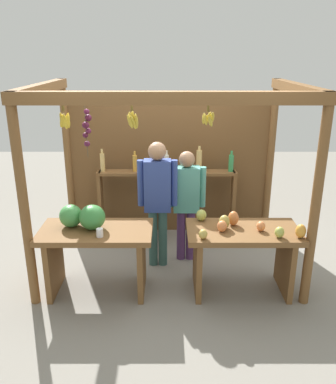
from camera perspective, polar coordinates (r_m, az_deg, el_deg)
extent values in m
plane|color=gray|center=(5.30, -0.01, -9.63)|extent=(12.00, 12.00, 0.00)
cylinder|color=brown|center=(4.23, -20.09, -1.94)|extent=(0.10, 0.10, 2.23)
cylinder|color=brown|center=(4.24, 20.11, -1.88)|extent=(0.10, 0.10, 2.23)
cylinder|color=brown|center=(5.93, -14.29, 4.58)|extent=(0.10, 0.10, 2.23)
cylinder|color=brown|center=(5.94, 14.19, 4.60)|extent=(0.10, 0.10, 2.23)
cube|color=brown|center=(3.73, 0.04, 13.27)|extent=(3.01, 0.12, 0.12)
cube|color=brown|center=(4.87, -17.92, 13.80)|extent=(0.12, 1.96, 0.12)
cube|color=brown|center=(4.88, 17.87, 13.81)|extent=(0.12, 1.96, 0.12)
cube|color=brown|center=(5.80, -0.04, 3.72)|extent=(2.91, 0.04, 2.01)
cylinder|color=brown|center=(4.02, -14.96, 11.50)|extent=(0.02, 0.02, 0.06)
ellipsoid|color=gold|center=(4.03, -14.28, 9.70)|extent=(0.04, 0.06, 0.14)
ellipsoid|color=gold|center=(4.06, -14.34, 9.82)|extent=(0.08, 0.07, 0.14)
ellipsoid|color=gold|center=(4.07, -14.50, 10.04)|extent=(0.08, 0.05, 0.14)
ellipsoid|color=gold|center=(4.07, -14.98, 9.81)|extent=(0.06, 0.05, 0.14)
ellipsoid|color=gold|center=(4.05, -15.12, 9.78)|extent=(0.05, 0.09, 0.14)
ellipsoid|color=gold|center=(4.03, -15.11, 9.82)|extent=(0.06, 0.07, 0.14)
ellipsoid|color=gold|center=(4.02, -15.08, 9.97)|extent=(0.07, 0.06, 0.14)
ellipsoid|color=gold|center=(4.01, -14.77, 9.54)|extent=(0.07, 0.05, 0.14)
ellipsoid|color=gold|center=(4.01, -14.62, 9.86)|extent=(0.07, 0.07, 0.14)
cylinder|color=brown|center=(3.92, -5.41, 11.87)|extent=(0.02, 0.02, 0.06)
ellipsoid|color=gold|center=(3.94, -4.76, 9.94)|extent=(0.04, 0.06, 0.14)
ellipsoid|color=gold|center=(3.96, -5.15, 10.22)|extent=(0.09, 0.07, 0.15)
ellipsoid|color=gold|center=(3.96, -5.47, 10.48)|extent=(0.07, 0.05, 0.15)
ellipsoid|color=gold|center=(3.94, -5.69, 10.33)|extent=(0.04, 0.08, 0.14)
ellipsoid|color=gold|center=(3.91, -5.67, 9.97)|extent=(0.08, 0.07, 0.15)
ellipsoid|color=gold|center=(3.92, -5.19, 9.83)|extent=(0.08, 0.06, 0.15)
cylinder|color=brown|center=(3.87, 5.54, 11.78)|extent=(0.02, 0.02, 0.06)
ellipsoid|color=gold|center=(3.90, 6.14, 10.54)|extent=(0.04, 0.07, 0.11)
ellipsoid|color=gold|center=(3.92, 5.56, 10.62)|extent=(0.08, 0.04, 0.11)
ellipsoid|color=gold|center=(3.90, 4.93, 10.40)|extent=(0.04, 0.05, 0.11)
ellipsoid|color=gold|center=(3.87, 5.18, 10.27)|extent=(0.05, 0.06, 0.12)
ellipsoid|color=gold|center=(3.85, 5.82, 9.99)|extent=(0.07, 0.05, 0.12)
cylinder|color=#4C422D|center=(4.15, -11.82, 8.53)|extent=(0.01, 0.01, 0.55)
sphere|color=#511938|center=(4.09, -11.76, 11.16)|extent=(0.06, 0.06, 0.06)
sphere|color=#47142D|center=(4.14, -11.55, 10.32)|extent=(0.07, 0.07, 0.07)
sphere|color=#47142D|center=(4.13, -11.89, 9.31)|extent=(0.07, 0.07, 0.07)
sphere|color=#601E42|center=(4.16, -11.53, 8.54)|extent=(0.06, 0.06, 0.06)
sphere|color=#47142D|center=(4.17, -11.93, 7.93)|extent=(0.06, 0.06, 0.06)
sphere|color=#511938|center=(4.20, -11.69, 6.74)|extent=(0.06, 0.06, 0.06)
cube|color=brown|center=(4.42, -10.46, -5.64)|extent=(1.22, 0.64, 0.06)
cube|color=brown|center=(4.70, -16.15, -9.70)|extent=(0.06, 0.58, 0.70)
cube|color=brown|center=(4.53, -3.98, -10.04)|extent=(0.06, 0.58, 0.70)
ellipsoid|color=#38843D|center=(4.37, -10.96, -3.58)|extent=(0.33, 0.33, 0.27)
ellipsoid|color=#429347|center=(4.49, -13.90, -3.34)|extent=(0.35, 0.35, 0.25)
cylinder|color=white|center=(4.21, -9.92, -5.76)|extent=(0.07, 0.07, 0.09)
cube|color=brown|center=(4.42, 10.50, -5.61)|extent=(1.22, 0.64, 0.06)
cube|color=brown|center=(4.53, 4.03, -10.03)|extent=(0.06, 0.58, 0.70)
cube|color=brown|center=(4.71, 16.16, -9.64)|extent=(0.06, 0.58, 0.70)
ellipsoid|color=#CC7038|center=(4.47, 9.11, -3.71)|extent=(0.15, 0.15, 0.16)
ellipsoid|color=gold|center=(4.34, 18.22, -5.30)|extent=(0.15, 0.15, 0.15)
ellipsoid|color=#E07F47|center=(4.30, 7.51, -4.84)|extent=(0.14, 0.14, 0.12)
ellipsoid|color=#E07F47|center=(4.39, 12.91, -4.76)|extent=(0.12, 0.12, 0.11)
ellipsoid|color=#A8B24C|center=(4.55, 4.58, -3.30)|extent=(0.14, 0.14, 0.13)
ellipsoid|color=#B79E47|center=(4.37, 7.83, -4.24)|extent=(0.14, 0.14, 0.15)
ellipsoid|color=#B79E47|center=(4.12, 4.84, -6.01)|extent=(0.10, 0.10, 0.10)
ellipsoid|color=#A8B24C|center=(4.29, 15.42, -5.53)|extent=(0.10, 0.10, 0.12)
cube|color=brown|center=(5.80, -9.76, -1.82)|extent=(0.05, 0.20, 1.00)
cube|color=brown|center=(5.80, 9.03, -1.80)|extent=(0.05, 0.20, 1.00)
cube|color=brown|center=(5.57, -0.38, 2.77)|extent=(1.89, 0.22, 0.04)
cylinder|color=#D8B266|center=(5.60, -9.54, 4.17)|extent=(0.06, 0.06, 0.25)
cylinder|color=#D8B266|center=(5.56, -9.63, 5.74)|extent=(0.03, 0.03, 0.06)
cylinder|color=gold|center=(5.55, -4.95, 4.08)|extent=(0.06, 0.06, 0.23)
cylinder|color=gold|center=(5.51, -5.00, 5.52)|extent=(0.03, 0.03, 0.06)
cylinder|color=silver|center=(5.53, -0.43, 4.14)|extent=(0.07, 0.07, 0.23)
cylinder|color=silver|center=(5.49, -0.43, 5.62)|extent=(0.03, 0.03, 0.06)
cylinder|color=#D8B266|center=(5.54, 4.24, 4.44)|extent=(0.08, 0.08, 0.30)
cylinder|color=#D8B266|center=(5.50, 4.28, 6.25)|extent=(0.03, 0.03, 0.06)
cylinder|color=#338C4C|center=(5.60, 8.77, 4.09)|extent=(0.07, 0.07, 0.23)
cylinder|color=#338C4C|center=(5.56, 8.85, 5.54)|extent=(0.03, 0.03, 0.06)
cylinder|color=#345C57|center=(5.03, -2.33, -6.52)|extent=(0.11, 0.11, 0.74)
cylinder|color=#345C57|center=(5.03, -0.95, -6.53)|extent=(0.11, 0.11, 0.74)
cube|color=#2D428C|center=(4.77, -1.72, 0.91)|extent=(0.32, 0.19, 0.63)
cylinder|color=#2D428C|center=(4.77, -4.12, 1.27)|extent=(0.08, 0.08, 0.57)
cylinder|color=#2D428C|center=(4.76, 0.68, 1.28)|extent=(0.08, 0.08, 0.57)
sphere|color=#997051|center=(4.66, -1.77, 5.85)|extent=(0.22, 0.22, 0.22)
cylinder|color=#4F2E5E|center=(5.19, 1.67, -6.13)|extent=(0.11, 0.11, 0.68)
cylinder|color=#4F2E5E|center=(5.19, 3.01, -6.12)|extent=(0.11, 0.11, 0.68)
cube|color=teal|center=(4.95, 2.44, 0.40)|extent=(0.32, 0.19, 0.57)
cylinder|color=teal|center=(4.94, 0.12, 0.71)|extent=(0.08, 0.08, 0.51)
cylinder|color=teal|center=(4.96, 4.75, 0.71)|extent=(0.08, 0.08, 0.51)
sphere|color=#997051|center=(4.84, 2.50, 4.69)|extent=(0.20, 0.20, 0.20)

